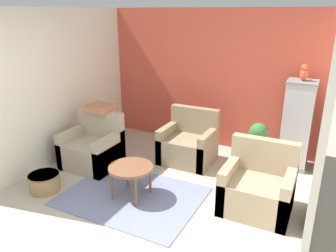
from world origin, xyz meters
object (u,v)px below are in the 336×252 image
(armchair_right, at_px, (258,189))
(armchair_middle, at_px, (188,145))
(wicker_basket, at_px, (45,182))
(potted_plant, at_px, (258,142))
(armchair_left, at_px, (93,149))
(parrot, at_px, (304,73))
(birdcage, at_px, (297,125))
(coffee_table, at_px, (131,170))

(armchair_right, distance_m, armchair_middle, 1.69)
(wicker_basket, bearing_deg, potted_plant, 41.79)
(armchair_middle, height_order, potted_plant, armchair_middle)
(armchair_left, height_order, armchair_right, same)
(armchair_left, bearing_deg, parrot, 26.47)
(armchair_left, height_order, birdcage, birdcage)
(armchair_right, relative_size, potted_plant, 1.23)
(parrot, relative_size, potted_plant, 0.36)
(armchair_left, xyz_separation_m, wicker_basket, (-0.11, -0.97, -0.16))
(coffee_table, xyz_separation_m, birdcage, (1.88, 2.03, 0.31))
(birdcage, bearing_deg, potted_plant, -161.49)
(armchair_left, distance_m, birdcage, 3.37)
(coffee_table, distance_m, armchair_middle, 1.46)
(coffee_table, distance_m, wicker_basket, 1.32)
(birdcage, bearing_deg, armchair_left, -153.56)
(birdcage, relative_size, parrot, 5.51)
(armchair_middle, bearing_deg, armchair_left, -146.50)
(armchair_left, distance_m, parrot, 3.58)
(armchair_middle, bearing_deg, potted_plant, 20.64)
(armchair_left, bearing_deg, armchair_right, -1.28)
(potted_plant, bearing_deg, coffee_table, -125.67)
(coffee_table, bearing_deg, armchair_left, 154.08)
(armchair_left, height_order, parrot, parrot)
(armchair_left, relative_size, armchair_middle, 1.00)
(coffee_table, bearing_deg, potted_plant, 54.33)
(armchair_middle, relative_size, wicker_basket, 2.01)
(coffee_table, height_order, birdcage, birdcage)
(parrot, xyz_separation_m, potted_plant, (-0.56, -0.19, -1.17))
(parrot, bearing_deg, armchair_right, -99.22)
(potted_plant, bearing_deg, parrot, 18.71)
(potted_plant, bearing_deg, wicker_basket, -138.21)
(coffee_table, relative_size, armchair_left, 0.68)
(armchair_middle, relative_size, birdcage, 0.62)
(coffee_table, xyz_separation_m, wicker_basket, (-1.22, -0.43, -0.28))
(birdcage, xyz_separation_m, parrot, (0.00, 0.00, 0.85))
(armchair_left, relative_size, potted_plant, 1.23)
(potted_plant, bearing_deg, armchair_left, -151.87)
(armchair_right, distance_m, birdcage, 1.63)
(armchair_left, bearing_deg, wicker_basket, -96.32)
(armchair_middle, distance_m, parrot, 2.17)
(potted_plant, bearing_deg, birdcage, 18.51)
(coffee_table, bearing_deg, armchair_right, 16.38)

